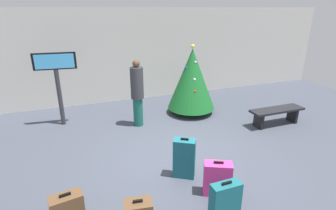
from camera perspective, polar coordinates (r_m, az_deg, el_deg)
ground_plane at (r=6.09m, az=2.34°, el=-10.88°), size 16.00×16.00×0.00m
back_wall at (r=9.50m, az=-7.85°, el=10.63°), size 16.00×0.20×3.18m
holiday_tree at (r=8.14m, az=5.17°, el=5.64°), size 1.46×1.46×2.15m
flight_info_kiosk at (r=7.75m, az=-22.99°, el=6.17°), size 1.10×0.19×2.05m
waiting_bench at (r=8.06m, az=22.46°, el=-1.54°), size 1.60×0.44×0.48m
traveller_0 at (r=7.26m, az=-6.66°, el=2.84°), size 0.49×0.49×1.87m
suitcase_0 at (r=4.91m, az=10.63°, el=-15.37°), size 0.54×0.43×0.66m
suitcase_1 at (r=5.23m, az=3.53°, el=-11.43°), size 0.48×0.42×0.84m
suitcase_4 at (r=4.41m, az=12.23°, el=-19.84°), size 0.48×0.20×0.71m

